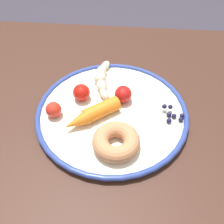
% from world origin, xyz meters
% --- Properties ---
extents(dining_table, '(0.99, 0.73, 0.75)m').
position_xyz_m(dining_table, '(0.00, 0.00, 0.64)').
color(dining_table, '#3C231A').
rests_on(dining_table, ground_plane).
extents(plate, '(0.34, 0.34, 0.02)m').
position_xyz_m(plate, '(-0.02, 0.02, 0.76)').
color(plate, white).
rests_on(plate, dining_table).
extents(banana, '(0.06, 0.14, 0.03)m').
position_xyz_m(banana, '(0.01, -0.08, 0.78)').
color(banana, beige).
rests_on(banana, plate).
extents(carrot_orange, '(0.13, 0.11, 0.03)m').
position_xyz_m(carrot_orange, '(0.02, 0.05, 0.78)').
color(carrot_orange, orange).
rests_on(carrot_orange, plate).
extents(donut, '(0.13, 0.13, 0.03)m').
position_xyz_m(donut, '(-0.04, 0.11, 0.78)').
color(donut, tan).
rests_on(donut, plate).
extents(blueberry_pile, '(0.05, 0.04, 0.02)m').
position_xyz_m(blueberry_pile, '(-0.15, 0.02, 0.77)').
color(blueberry_pile, '#191638').
rests_on(blueberry_pile, plate).
extents(tomato_near, '(0.04, 0.04, 0.04)m').
position_xyz_m(tomato_near, '(0.05, -0.01, 0.79)').
color(tomato_near, red).
rests_on(tomato_near, plate).
extents(tomato_mid, '(0.04, 0.04, 0.04)m').
position_xyz_m(tomato_mid, '(-0.04, -0.02, 0.79)').
color(tomato_mid, red).
rests_on(tomato_mid, plate).
extents(tomato_far, '(0.03, 0.03, 0.03)m').
position_xyz_m(tomato_far, '(0.10, 0.04, 0.78)').
color(tomato_far, red).
rests_on(tomato_far, plate).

